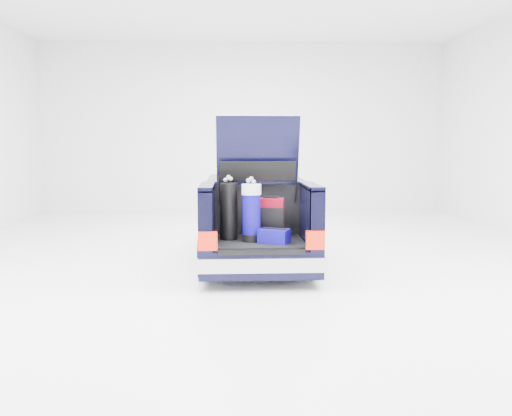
{
  "coord_description": "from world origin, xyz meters",
  "views": [
    {
      "loc": [
        -0.43,
        -9.45,
        2.05
      ],
      "look_at": [
        0.0,
        -0.5,
        0.97
      ],
      "focal_mm": 38.0,
      "sensor_mm": 36.0,
      "label": 1
    }
  ],
  "objects": [
    {
      "name": "black_golf_bag",
      "position": [
        -0.45,
        -1.36,
        1.03
      ],
      "size": [
        0.31,
        0.35,
        0.96
      ],
      "rotation": [
        0.0,
        0.0,
        0.14
      ],
      "color": "black",
      "rests_on": "car"
    },
    {
      "name": "ground",
      "position": [
        0.0,
        0.0,
        0.0
      ],
      "size": [
        14.0,
        14.0,
        0.0
      ],
      "primitive_type": "plane",
      "color": "white",
      "rests_on": "ground"
    },
    {
      "name": "car",
      "position": [
        -0.0,
        0.11,
        0.67
      ],
      "size": [
        1.87,
        4.65,
        2.47
      ],
      "color": "black",
      "rests_on": "ground"
    },
    {
      "name": "blue_duffel",
      "position": [
        0.21,
        -1.7,
        0.7
      ],
      "size": [
        0.5,
        0.43,
        0.22
      ],
      "rotation": [
        0.0,
        0.0,
        -0.42
      ],
      "color": "#0D0575",
      "rests_on": "car"
    },
    {
      "name": "red_suitcase",
      "position": [
        0.19,
        -1.25,
        0.9
      ],
      "size": [
        0.42,
        0.31,
        0.64
      ],
      "rotation": [
        0.0,
        0.0,
        -0.17
      ],
      "color": "maroon",
      "rests_on": "car"
    },
    {
      "name": "blue_golf_bag",
      "position": [
        -0.12,
        -1.54,
        1.04
      ],
      "size": [
        0.38,
        0.38,
        0.96
      ],
      "rotation": [
        0.0,
        0.0,
        0.4
      ],
      "color": "black",
      "rests_on": "car"
    }
  ]
}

